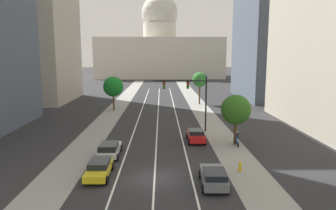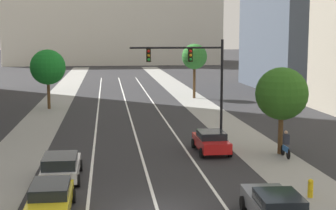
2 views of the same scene
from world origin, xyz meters
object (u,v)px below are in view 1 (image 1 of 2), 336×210
(car_red, at_px, (196,135))
(car_gray, at_px, (214,177))
(cyclist, at_px, (237,139))
(street_tree_mid_left, at_px, (113,87))
(traffic_signal_mast, at_px, (190,93))
(street_tree_mid_right, at_px, (200,80))
(street_tree_near_right, at_px, (236,110))
(car_white, at_px, (109,149))
(car_yellow, at_px, (99,168))
(fire_hydrant, at_px, (240,166))
(capitol_building, at_px, (160,51))

(car_red, xyz_separation_m, car_gray, (-0.01, -12.70, 0.00))
(cyclist, xyz_separation_m, street_tree_mid_left, (-17.18, 23.36, 3.50))
(traffic_signal_mast, bearing_deg, car_red, -87.49)
(traffic_signal_mast, height_order, street_tree_mid_right, traffic_signal_mast)
(car_gray, bearing_deg, cyclist, -19.67)
(car_red, height_order, cyclist, cyclist)
(traffic_signal_mast, xyz_separation_m, street_tree_mid_left, (-12.56, 16.38, -0.81))
(car_red, distance_m, street_tree_mid_right, 29.11)
(traffic_signal_mast, distance_m, street_tree_mid_right, 23.82)
(street_tree_mid_right, distance_m, street_tree_near_right, 29.49)
(cyclist, bearing_deg, car_red, 67.25)
(street_tree_mid_right, bearing_deg, traffic_signal_mast, -99.85)
(car_white, relative_size, street_tree_mid_left, 0.73)
(car_yellow, height_order, fire_hydrant, car_yellow)
(fire_hydrant, height_order, street_tree_near_right, street_tree_near_right)
(car_white, relative_size, car_yellow, 0.99)
(street_tree_mid_right, bearing_deg, car_yellow, -108.49)
(fire_hydrant, distance_m, street_tree_mid_left, 35.02)
(capitol_building, height_order, cyclist, capitol_building)
(street_tree_mid_left, bearing_deg, fire_hydrant, -63.40)
(street_tree_mid_right, bearing_deg, car_white, -111.13)
(street_tree_mid_right, bearing_deg, street_tree_near_right, -88.97)
(cyclist, bearing_deg, street_tree_mid_right, 1.70)
(capitol_building, bearing_deg, cyclist, -85.36)
(car_white, xyz_separation_m, street_tree_mid_right, (13.08, 33.85, 4.25))
(street_tree_near_right, bearing_deg, traffic_signal_mast, 127.54)
(car_red, xyz_separation_m, street_tree_mid_left, (-12.78, 21.45, 3.60))
(car_white, relative_size, fire_hydrant, 4.96)
(car_red, xyz_separation_m, fire_hydrant, (2.80, -9.67, -0.29))
(street_tree_near_right, bearing_deg, car_yellow, -144.65)
(car_gray, xyz_separation_m, street_tree_near_right, (4.39, 11.77, 3.18))
(car_red, relative_size, car_yellow, 0.93)
(traffic_signal_mast, bearing_deg, fire_hydrant, -78.40)
(car_red, distance_m, fire_hydrant, 10.08)
(capitol_building, relative_size, street_tree_mid_right, 8.28)
(traffic_signal_mast, bearing_deg, car_gray, -89.31)
(car_gray, bearing_deg, street_tree_near_right, -17.90)
(fire_hydrant, bearing_deg, street_tree_mid_left, 116.60)
(capitol_building, height_order, car_gray, capitol_building)
(cyclist, distance_m, street_tree_near_right, 3.24)
(street_tree_near_right, bearing_deg, car_gray, -110.44)
(fire_hydrant, distance_m, street_tree_mid_right, 38.50)
(car_gray, height_order, traffic_signal_mast, traffic_signal_mast)
(capitol_building, distance_m, cyclist, 111.83)
(capitol_building, relative_size, car_gray, 12.38)
(cyclist, height_order, street_tree_mid_left, street_tree_mid_left)
(car_white, height_order, traffic_signal_mast, traffic_signal_mast)
(car_red, height_order, street_tree_mid_right, street_tree_mid_right)
(capitol_building, height_order, car_white, capitol_building)
(traffic_signal_mast, distance_m, fire_hydrant, 15.77)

